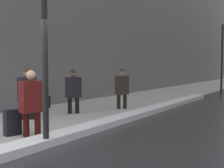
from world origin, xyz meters
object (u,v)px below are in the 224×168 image
Objects in this scene: pedestrian_nearside at (27,91)px; pedestrian_in_fedora at (122,86)px; pedestrian_with_shoulder_bag at (32,100)px; rolling_suitcase at (12,123)px; pedestrian_in_glasses at (73,89)px.

pedestrian_nearside is 3.59m from pedestrian_in_fedora.
rolling_suitcase is (-0.48, -0.18, -0.53)m from pedestrian_with_shoulder_bag.
pedestrian_nearside reaches higher than pedestrian_with_shoulder_bag.
pedestrian_with_shoulder_bag is 4.69m from pedestrian_in_fedora.
pedestrian_in_fedora is (-0.53, 4.66, 0.01)m from pedestrian_with_shoulder_bag.
pedestrian_nearside is 1.03× the size of pedestrian_in_fedora.
pedestrian_nearside is 2.01m from rolling_suitcase.
pedestrian_in_glasses is at bearing -150.86° from rolling_suitcase.
pedestrian_with_shoulder_bag is 0.74m from rolling_suitcase.
pedestrian_in_glasses is 1.97m from pedestrian_in_fedora.
pedestrian_in_fedora reaches higher than pedestrian_in_glasses.
pedestrian_in_fedora is 1.63× the size of rolling_suitcase.
pedestrian_in_fedora is at bearing -165.77° from rolling_suitcase.
pedestrian_with_shoulder_bag is at bearing 38.47° from pedestrian_in_glasses.
pedestrian_in_glasses is (-1.32, 2.85, 0.01)m from pedestrian_with_shoulder_bag.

